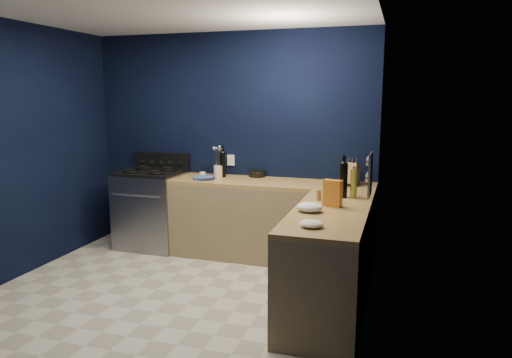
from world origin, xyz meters
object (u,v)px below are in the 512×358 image
at_px(plate_stack, 204,178).
at_px(knife_block, 352,175).
at_px(utensil_crock, 218,171).
at_px(crouton_bag, 333,193).
at_px(gas_range, 152,210).

distance_m(plate_stack, knife_block, 1.69).
height_order(utensil_crock, knife_block, knife_block).
xyz_separation_m(plate_stack, crouton_bag, (1.62, -0.91, 0.10)).
distance_m(gas_range, plate_stack, 0.87).
height_order(plate_stack, utensil_crock, utensil_crock).
distance_m(knife_block, crouton_bag, 1.07).
xyz_separation_m(knife_block, crouton_bag, (-0.06, -1.07, 0.00)).
bearing_deg(plate_stack, knife_block, 5.19).
xyz_separation_m(gas_range, utensil_crock, (0.85, 0.11, 0.51)).
distance_m(gas_range, crouton_bag, 2.62).
bearing_deg(utensil_crock, plate_stack, -120.13).
xyz_separation_m(utensil_crock, knife_block, (1.57, -0.04, 0.04)).
height_order(gas_range, crouton_bag, crouton_bag).
relative_size(utensil_crock, knife_block, 0.62).
bearing_deg(knife_block, utensil_crock, -170.37).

